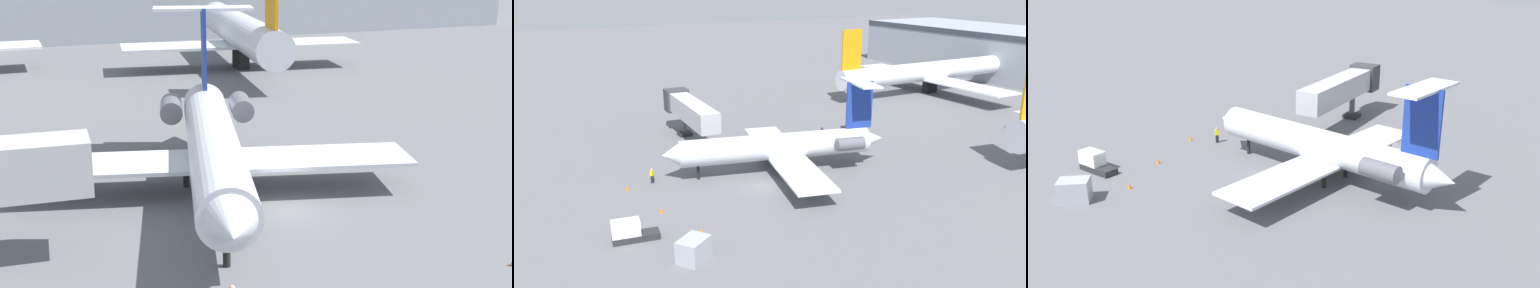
% 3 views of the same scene
% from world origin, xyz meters
% --- Properties ---
extents(ground_plane, '(400.00, 400.00, 0.10)m').
position_xyz_m(ground_plane, '(0.00, 0.00, -0.05)').
color(ground_plane, '#5B5B60').
extents(regional_jet, '(24.05, 26.15, 10.10)m').
position_xyz_m(regional_jet, '(-3.10, 3.79, 3.16)').
color(regional_jet, silver).
rests_on(regional_jet, ground_plane).
extents(jet_bridge, '(16.56, 3.71, 6.07)m').
position_xyz_m(jet_bridge, '(-20.03, -1.39, 4.38)').
color(jet_bridge, '#ADADB2').
rests_on(jet_bridge, ground_plane).
extents(ground_crew_marshaller, '(0.47, 0.47, 1.69)m').
position_xyz_m(ground_crew_marshaller, '(-6.71, -10.63, 0.86)').
color(ground_crew_marshaller, black).
rests_on(ground_crew_marshaller, ground_plane).
extents(baggage_tug_lead, '(1.94, 4.15, 1.90)m').
position_xyz_m(baggage_tug_lead, '(5.52, -16.12, 0.84)').
color(baggage_tug_lead, '#262628').
rests_on(baggage_tug_lead, ground_plane).
extents(cargo_container_uld, '(3.01, 3.16, 1.91)m').
position_xyz_m(cargo_container_uld, '(11.23, -12.51, 0.95)').
color(cargo_container_uld, '#999EA8').
rests_on(cargo_container_uld, ground_plane).
extents(traffic_cone_near, '(0.36, 0.36, 0.55)m').
position_xyz_m(traffic_cone_near, '(1.26, -12.11, 0.28)').
color(traffic_cone_near, orange).
rests_on(traffic_cone_near, ground_plane).
extents(traffic_cone_mid, '(0.36, 0.36, 0.55)m').
position_xyz_m(traffic_cone_mid, '(-5.90, -13.60, 0.28)').
color(traffic_cone_mid, orange).
rests_on(traffic_cone_mid, ground_plane).
extents(traffic_cone_far, '(0.36, 0.36, 0.55)m').
position_xyz_m(traffic_cone_far, '(7.17, -10.31, 0.28)').
color(traffic_cone_far, orange).
rests_on(traffic_cone_far, ground_plane).
extents(parked_airliner_west_end, '(36.10, 42.95, 13.01)m').
position_xyz_m(parked_airliner_west_end, '(-27.88, 50.85, 4.09)').
color(parked_airliner_west_end, silver).
rests_on(parked_airliner_west_end, ground_plane).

